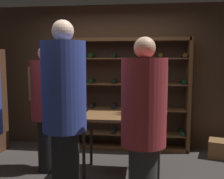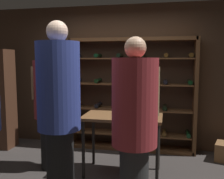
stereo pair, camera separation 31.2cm
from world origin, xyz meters
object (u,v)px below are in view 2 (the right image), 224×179
object	(u,v)px
tasting_table	(122,123)
wine_glass_stemmed_right	(142,112)
wine_rack	(131,95)
wine_bottle_black_capsule	(130,106)
display_cabinet	(1,99)
wine_bottle_green_slim	(130,104)
person_guest_khaki	(59,106)
wine_bottle_amber_reserve	(148,107)
person_bystander_red_print	(49,102)
person_guest_plum_blouse	(135,123)

from	to	relation	value
tasting_table	wine_glass_stemmed_right	size ratio (longest dim) A/B	7.20
wine_rack	wine_bottle_black_capsule	distance (m)	1.00
display_cabinet	wine_bottle_green_slim	bearing A→B (deg)	-10.79
wine_glass_stemmed_right	wine_rack	bearing A→B (deg)	104.47
display_cabinet	person_guest_khaki	bearing A→B (deg)	-40.72
tasting_table	wine_glass_stemmed_right	world-z (taller)	wine_glass_stemmed_right
tasting_table	wine_bottle_amber_reserve	size ratio (longest dim) A/B	3.11
wine_bottle_black_capsule	wine_glass_stemmed_right	xyz separation A→B (m)	(0.20, -0.27, -0.03)
person_guest_khaki	wine_bottle_amber_reserve	world-z (taller)	person_guest_khaki
person_bystander_red_print	person_guest_plum_blouse	world-z (taller)	person_guest_plum_blouse
display_cabinet	wine_bottle_black_capsule	xyz separation A→B (m)	(2.49, -0.60, 0.08)
person_guest_khaki	wine_bottle_amber_reserve	bearing A→B (deg)	-121.65
tasting_table	wine_bottle_green_slim	size ratio (longest dim) A/B	2.87
person_guest_plum_blouse	wine_bottle_black_capsule	size ratio (longest dim) A/B	4.99
tasting_table	wine_glass_stemmed_right	xyz separation A→B (m)	(0.29, -0.20, 0.21)
display_cabinet	wine_bottle_green_slim	distance (m)	2.52
person_guest_khaki	wine_glass_stemmed_right	xyz separation A→B (m)	(0.84, 0.73, -0.17)
wine_bottle_amber_reserve	wine_rack	bearing A→B (deg)	110.67
person_guest_khaki	wine_bottle_green_slim	world-z (taller)	person_guest_khaki
person_guest_khaki	wine_bottle_amber_reserve	xyz separation A→B (m)	(0.89, 0.99, -0.15)
person_bystander_red_print	wine_glass_stemmed_right	world-z (taller)	person_bystander_red_print
display_cabinet	person_guest_plum_blouse	bearing A→B (deg)	-32.49
wine_bottle_amber_reserve	wine_bottle_black_capsule	size ratio (longest dim) A/B	0.95
person_guest_khaki	wine_bottle_black_capsule	xyz separation A→B (m)	(0.64, 0.99, -0.14)
display_cabinet	wine_bottle_green_slim	size ratio (longest dim) A/B	4.75
wine_bottle_green_slim	person_guest_khaki	bearing A→B (deg)	-119.10
wine_rack	person_guest_plum_blouse	world-z (taller)	wine_rack
person_bystander_red_print	wine_glass_stemmed_right	size ratio (longest dim) A/B	11.96
wine_rack	tasting_table	distance (m)	1.09
wine_rack	tasting_table	xyz separation A→B (m)	(0.03, -1.06, -0.26)
wine_bottle_green_slim	wine_bottle_amber_reserve	bearing A→B (deg)	-27.35
person_guest_plum_blouse	wine_glass_stemmed_right	xyz separation A→B (m)	(-0.00, 0.85, -0.06)
person_guest_plum_blouse	wine_bottle_black_capsule	world-z (taller)	person_guest_plum_blouse
person_guest_khaki	wine_bottle_black_capsule	size ratio (longest dim) A/B	5.51
person_guest_khaki	person_bystander_red_print	size ratio (longest dim) A/B	1.12
wine_glass_stemmed_right	wine_bottle_amber_reserve	bearing A→B (deg)	78.63
person_bystander_red_print	wine_bottle_green_slim	distance (m)	1.19
wine_bottle_amber_reserve	wine_glass_stemmed_right	bearing A→B (deg)	-101.37
wine_bottle_green_slim	wine_glass_stemmed_right	size ratio (longest dim) A/B	2.50
person_bystander_red_print	wine_glass_stemmed_right	distance (m)	1.40
tasting_table	person_bystander_red_print	xyz separation A→B (m)	(-1.09, -0.02, 0.25)
wine_rack	wine_glass_stemmed_right	xyz separation A→B (m)	(0.33, -1.26, -0.05)
display_cabinet	wine_bottle_black_capsule	world-z (taller)	display_cabinet
person_guest_plum_blouse	wine_bottle_green_slim	bearing A→B (deg)	-157.12
person_bystander_red_print	wine_rack	bearing A→B (deg)	-3.55
tasting_table	display_cabinet	xyz separation A→B (m)	(-2.40, 0.67, 0.16)
display_cabinet	wine_glass_stemmed_right	bearing A→B (deg)	-17.90
display_cabinet	wine_bottle_green_slim	world-z (taller)	display_cabinet
wine_rack	person_guest_plum_blouse	size ratio (longest dim) A/B	1.23
person_guest_khaki	person_guest_plum_blouse	world-z (taller)	person_guest_khaki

